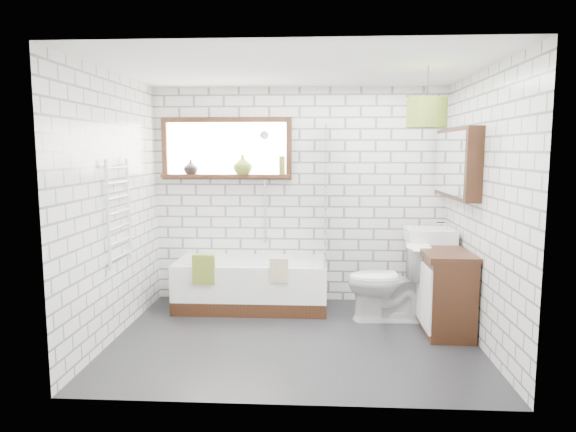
# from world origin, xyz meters

# --- Properties ---
(floor) EXTENTS (3.40, 2.60, 0.01)m
(floor) POSITION_xyz_m (0.00, 0.00, -0.01)
(floor) COLOR black
(floor) RESTS_ON ground
(ceiling) EXTENTS (3.40, 2.60, 0.01)m
(ceiling) POSITION_xyz_m (0.00, 0.00, 2.50)
(ceiling) COLOR white
(ceiling) RESTS_ON ground
(wall_back) EXTENTS (3.40, 0.01, 2.50)m
(wall_back) POSITION_xyz_m (0.00, 1.30, 1.25)
(wall_back) COLOR white
(wall_back) RESTS_ON ground
(wall_front) EXTENTS (3.40, 0.01, 2.50)m
(wall_front) POSITION_xyz_m (0.00, -1.30, 1.25)
(wall_front) COLOR white
(wall_front) RESTS_ON ground
(wall_left) EXTENTS (0.01, 2.60, 2.50)m
(wall_left) POSITION_xyz_m (-1.70, 0.00, 1.25)
(wall_left) COLOR white
(wall_left) RESTS_ON ground
(wall_right) EXTENTS (0.01, 2.60, 2.50)m
(wall_right) POSITION_xyz_m (1.70, 0.00, 1.25)
(wall_right) COLOR white
(wall_right) RESTS_ON ground
(window) EXTENTS (1.52, 0.16, 0.68)m
(window) POSITION_xyz_m (-0.85, 1.26, 1.80)
(window) COLOR black
(window) RESTS_ON wall_back
(towel_radiator) EXTENTS (0.06, 0.52, 1.00)m
(towel_radiator) POSITION_xyz_m (-1.66, 0.00, 1.20)
(towel_radiator) COLOR white
(towel_radiator) RESTS_ON wall_left
(mirror_cabinet) EXTENTS (0.16, 1.20, 0.70)m
(mirror_cabinet) POSITION_xyz_m (1.62, 0.60, 1.65)
(mirror_cabinet) COLOR black
(mirror_cabinet) RESTS_ON wall_right
(shower_riser) EXTENTS (0.02, 0.02, 1.30)m
(shower_riser) POSITION_xyz_m (-0.40, 1.26, 1.35)
(shower_riser) COLOR silver
(shower_riser) RESTS_ON wall_back
(bathtub) EXTENTS (1.68, 0.74, 0.54)m
(bathtub) POSITION_xyz_m (-0.53, 0.93, 0.27)
(bathtub) COLOR white
(bathtub) RESTS_ON floor
(shower_screen) EXTENTS (0.02, 0.72, 1.50)m
(shower_screen) POSITION_xyz_m (0.30, 0.93, 1.29)
(shower_screen) COLOR white
(shower_screen) RESTS_ON bathtub
(towel_green) EXTENTS (0.23, 0.06, 0.32)m
(towel_green) POSITION_xyz_m (-0.99, 0.56, 0.52)
(towel_green) COLOR olive
(towel_green) RESTS_ON bathtub
(towel_beige) EXTENTS (0.20, 0.05, 0.25)m
(towel_beige) POSITION_xyz_m (-0.19, 0.56, 0.52)
(towel_beige) COLOR tan
(towel_beige) RESTS_ON bathtub
(vanity) EXTENTS (0.46, 1.41, 0.81)m
(vanity) POSITION_xyz_m (1.47, 0.58, 0.40)
(vanity) COLOR black
(vanity) RESTS_ON floor
(basin) EXTENTS (0.49, 0.43, 0.14)m
(basin) POSITION_xyz_m (1.41, 0.76, 0.88)
(basin) COLOR white
(basin) RESTS_ON vanity
(tap) EXTENTS (0.04, 0.04, 0.17)m
(tap) POSITION_xyz_m (1.57, 0.76, 0.94)
(tap) COLOR silver
(tap) RESTS_ON vanity
(toilet) EXTENTS (0.48, 0.82, 0.83)m
(toilet) POSITION_xyz_m (0.94, 0.58, 0.41)
(toilet) COLOR white
(toilet) RESTS_ON floor
(vase_olive) EXTENTS (0.22, 0.22, 0.23)m
(vase_olive) POSITION_xyz_m (-0.66, 1.23, 1.60)
(vase_olive) COLOR olive
(vase_olive) RESTS_ON window
(vase_dark) EXTENTS (0.22, 0.22, 0.17)m
(vase_dark) POSITION_xyz_m (-1.27, 1.23, 1.57)
(vase_dark) COLOR black
(vase_dark) RESTS_ON window
(bottle) EXTENTS (0.08, 0.08, 0.21)m
(bottle) POSITION_xyz_m (-0.20, 1.23, 1.59)
(bottle) COLOR olive
(bottle) RESTS_ON window
(pendant) EXTENTS (0.34, 0.34, 0.25)m
(pendant) POSITION_xyz_m (1.15, -0.15, 2.10)
(pendant) COLOR olive
(pendant) RESTS_ON ceiling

